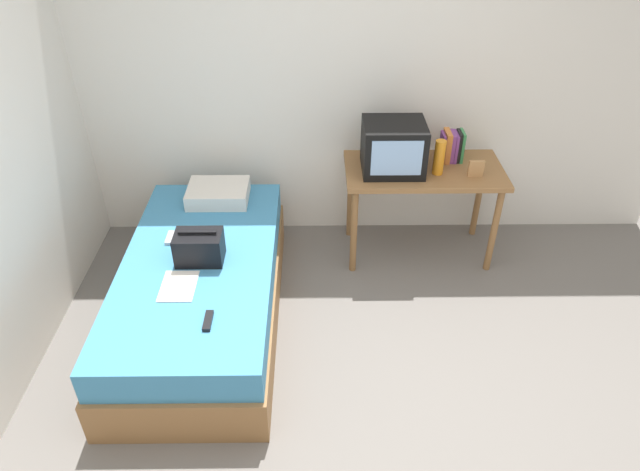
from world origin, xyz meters
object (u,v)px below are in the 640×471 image
water_bottle (439,157)px  remote_silver (170,238)px  bed (202,291)px  picture_frame (476,169)px  pillow (218,193)px  remote_dark (208,321)px  handbag (199,247)px  book_row (452,146)px  magazine (179,286)px  desk (423,180)px  tv (393,147)px

water_bottle → remote_silver: (-1.87, -0.47, -0.36)m
bed → picture_frame: picture_frame is taller
picture_frame → pillow: picture_frame is taller
picture_frame → remote_dark: size_ratio=0.79×
handbag → pillow: bearing=88.8°
bed → handbag: size_ratio=6.67×
book_row → magazine: 2.22m
desk → remote_dark: (-1.41, -1.36, -0.13)m
book_row → magazine: bearing=-147.5°
handbag → magazine: size_ratio=1.03×
tv → picture_frame: (0.58, -0.11, -0.12)m
bed → desk: (1.57, 0.78, 0.40)m
tv → remote_silver: (-1.55, -0.53, -0.41)m
bed → water_bottle: size_ratio=7.82×
bed → book_row: bearing=27.1°
handbag → remote_dark: (0.13, -0.58, -0.09)m
tv → pillow: 1.34m
water_bottle → magazine: bearing=-150.6°
water_bottle → handbag: bearing=-156.6°
bed → pillow: pillow is taller
desk → water_bottle: bearing=-44.7°
desk → pillow: 1.53m
desk → remote_dark: desk is taller
tv → magazine: size_ratio=1.52×
tv → pillow: tv is taller
handbag → remote_dark: size_ratio=1.92×
desk → remote_silver: 1.88m
desk → handbag: size_ratio=3.87×
handbag → bed: bearing=175.3°
tv → remote_dark: 1.82m
remote_dark → remote_silver: size_ratio=1.08×
bed → water_bottle: (1.65, 0.70, 0.63)m
pillow → desk: bearing=1.3°
magazine → pillow: bearing=83.9°
water_bottle → picture_frame: water_bottle is taller
book_row → picture_frame: bearing=-63.6°
picture_frame → remote_silver: picture_frame is taller
book_row → pillow: 1.77m
tv → picture_frame: size_ratio=3.55×
remote_silver → book_row: bearing=18.7°
book_row → remote_silver: size_ratio=1.59×
bed → magazine: magazine is taller
handbag → remote_dark: bearing=-77.1°
bed → book_row: size_ratio=8.72×
water_bottle → tv: bearing=169.8°
tv → remote_dark: size_ratio=2.82×
desk → remote_silver: desk is taller
remote_silver → desk: bearing=17.0°
water_bottle → remote_silver: bearing=-165.9°
remote_dark → pillow: bearing=95.1°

